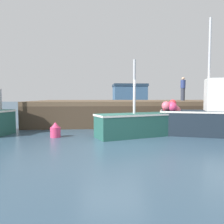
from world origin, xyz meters
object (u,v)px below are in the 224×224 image
at_px(fishing_boat_mid, 209,115).
at_px(dockworker, 183,89).
at_px(fishing_boat_near_right, 134,124).
at_px(mooring_buoy_foreground, 55,130).

distance_m(fishing_boat_mid, dockworker, 6.10).
bearing_deg(fishing_boat_mid, dockworker, 78.75).
bearing_deg(fishing_boat_near_right, fishing_boat_mid, -0.41).
height_order(dockworker, mooring_buoy_foreground, dockworker).
bearing_deg(dockworker, fishing_boat_mid, -101.25).
relative_size(fishing_boat_near_right, dockworker, 2.17).
relative_size(fishing_boat_near_right, fishing_boat_mid, 0.69).
height_order(fishing_boat_mid, mooring_buoy_foreground, fishing_boat_mid).
height_order(fishing_boat_mid, dockworker, fishing_boat_mid).
bearing_deg(mooring_buoy_foreground, fishing_boat_near_right, -1.77).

